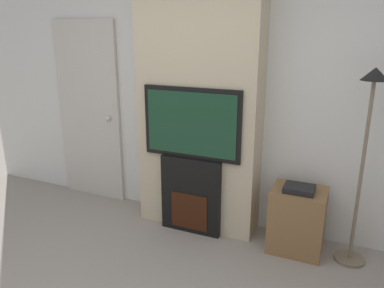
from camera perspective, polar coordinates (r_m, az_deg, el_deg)
The scene contains 7 objects.
wall_back at distance 3.79m, azimuth 2.30°, elevation 7.91°, with size 6.00×0.06×2.70m.
chimney_breast at distance 3.60m, azimuth 1.11°, elevation 7.46°, with size 1.20×0.34×2.70m.
fireplace at distance 3.73m, azimuth -0.01°, elevation -7.73°, with size 0.61×0.15×0.77m.
television at distance 3.49m, azimuth -0.02°, elevation 3.17°, with size 0.97×0.07×0.68m.
floor_lamp at distance 3.29m, azimuth 25.01°, elevation 0.74°, with size 0.26×0.26×1.68m.
media_stand at distance 3.58m, azimuth 15.71°, elevation -10.97°, with size 0.47×0.39×0.64m.
entry_door at distance 4.53m, azimuth -15.39°, elevation 4.70°, with size 0.83×0.09×2.06m.
Camera 1 is at (1.37, -1.45, 1.94)m, focal length 35.00 mm.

